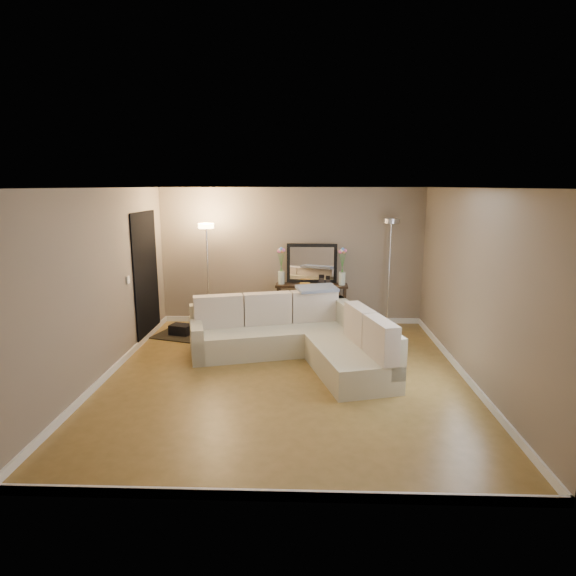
{
  "coord_description": "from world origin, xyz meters",
  "views": [
    {
      "loc": [
        0.25,
        -6.36,
        2.63
      ],
      "look_at": [
        0.0,
        0.8,
        1.1
      ],
      "focal_mm": 30.0,
      "sensor_mm": 36.0,
      "label": 1
    }
  ],
  "objects_px": {
    "floor_lamp_lit": "(207,256)",
    "floor_lamp_unlit": "(390,251)",
    "console_table": "(307,303)",
    "sectional_sofa": "(300,337)"
  },
  "relations": [
    {
      "from": "sectional_sofa",
      "to": "console_table",
      "type": "bearing_deg",
      "value": 86.0
    },
    {
      "from": "sectional_sofa",
      "to": "floor_lamp_unlit",
      "type": "xyz_separation_m",
      "value": [
        1.64,
        1.76,
        1.1
      ]
    },
    {
      "from": "sectional_sofa",
      "to": "floor_lamp_lit",
      "type": "height_order",
      "value": "floor_lamp_lit"
    },
    {
      "from": "floor_lamp_lit",
      "to": "floor_lamp_unlit",
      "type": "distance_m",
      "value": 3.35
    },
    {
      "from": "console_table",
      "to": "floor_lamp_lit",
      "type": "xyz_separation_m",
      "value": [
        -1.81,
        -0.24,
        0.93
      ]
    },
    {
      "from": "floor_lamp_lit",
      "to": "console_table",
      "type": "bearing_deg",
      "value": 7.48
    },
    {
      "from": "floor_lamp_unlit",
      "to": "sectional_sofa",
      "type": "bearing_deg",
      "value": -133.02
    },
    {
      "from": "console_table",
      "to": "floor_lamp_unlit",
      "type": "bearing_deg",
      "value": 2.91
    },
    {
      "from": "console_table",
      "to": "floor_lamp_unlit",
      "type": "xyz_separation_m",
      "value": [
        1.53,
        0.08,
        0.98
      ]
    },
    {
      "from": "console_table",
      "to": "floor_lamp_lit",
      "type": "height_order",
      "value": "floor_lamp_lit"
    }
  ]
}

